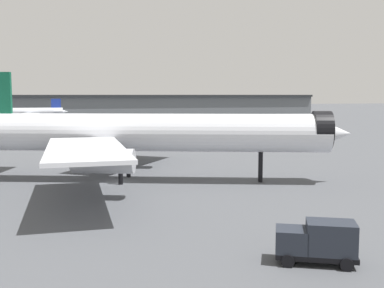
{
  "coord_description": "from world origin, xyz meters",
  "views": [
    {
      "loc": [
        -8.98,
        -60.77,
        11.68
      ],
      "look_at": [
        9.92,
        -2.2,
        5.08
      ],
      "focal_mm": 43.17,
      "sensor_mm": 36.0,
      "label": 1
    }
  ],
  "objects_px": {
    "airliner_near_gate": "(139,133)",
    "airliner_far_taxiway": "(22,112)",
    "traffic_cone_near_nose": "(348,229)",
    "service_truck_front": "(317,241)"
  },
  "relations": [
    {
      "from": "airliner_near_gate",
      "to": "service_truck_front",
      "type": "relative_size",
      "value": 9.07
    },
    {
      "from": "airliner_near_gate",
      "to": "service_truck_front",
      "type": "xyz_separation_m",
      "value": [
        5.53,
        -34.31,
        -4.9
      ]
    },
    {
      "from": "airliner_near_gate",
      "to": "airliner_far_taxiway",
      "type": "height_order",
      "value": "airliner_near_gate"
    },
    {
      "from": "service_truck_front",
      "to": "airliner_far_taxiway",
      "type": "bearing_deg",
      "value": -53.54
    },
    {
      "from": "airliner_far_taxiway",
      "to": "traffic_cone_near_nose",
      "type": "distance_m",
      "value": 176.14
    },
    {
      "from": "airliner_near_gate",
      "to": "airliner_far_taxiway",
      "type": "bearing_deg",
      "value": 119.2
    },
    {
      "from": "airliner_far_taxiway",
      "to": "service_truck_front",
      "type": "height_order",
      "value": "airliner_far_taxiway"
    },
    {
      "from": "airliner_far_taxiway",
      "to": "traffic_cone_near_nose",
      "type": "relative_size",
      "value": 61.67
    },
    {
      "from": "airliner_near_gate",
      "to": "service_truck_front",
      "type": "height_order",
      "value": "airliner_near_gate"
    },
    {
      "from": "airliner_far_taxiway",
      "to": "traffic_cone_near_nose",
      "type": "xyz_separation_m",
      "value": [
        32.65,
        -173.04,
        -4.08
      ]
    }
  ]
}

